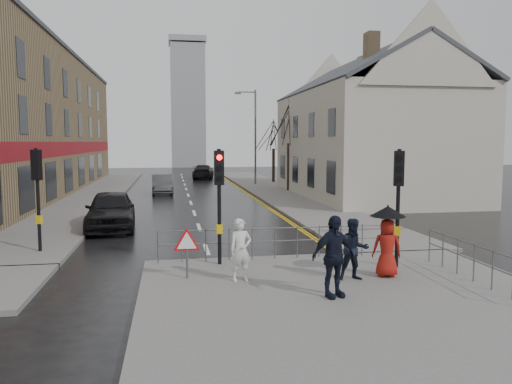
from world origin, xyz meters
name	(u,v)px	position (x,y,z in m)	size (l,w,h in m)	color
ground	(214,271)	(0.00, 0.00, 0.00)	(120.00, 120.00, 0.00)	black
near_pavement	(355,300)	(3.00, -3.50, 0.07)	(10.00, 9.00, 0.14)	#605E5B
left_pavement	(97,193)	(-6.50, 23.00, 0.07)	(4.00, 44.00, 0.14)	#605E5B
right_pavement	(268,188)	(6.50, 25.00, 0.07)	(4.00, 40.00, 0.14)	#605E5B
pavement_bridge_right	(381,241)	(6.50, 3.00, 0.07)	(4.00, 4.20, 0.14)	#605E5B
building_left_terrace	(7,123)	(-12.00, 22.00, 5.00)	(8.00, 42.00, 10.00)	#856C4C
building_right_cream	(367,126)	(12.00, 18.00, 4.78)	(9.00, 16.40, 10.10)	#B4AE9C
church_tower	(188,107)	(1.50, 62.00, 9.00)	(5.00, 5.00, 18.00)	gray
traffic_signal_near_left	(219,186)	(0.20, 0.20, 2.46)	(0.28, 0.27, 3.40)	black
traffic_signal_near_right	(398,187)	(5.20, -1.00, 2.46)	(0.34, 0.33, 3.40)	black
traffic_signal_far_left	(37,181)	(-5.50, 3.00, 2.46)	(0.34, 0.33, 3.40)	black
guard_railing_front	(275,236)	(1.95, 0.60, 0.86)	(7.14, 0.04, 1.00)	#595B5E
guard_railing_side	(474,255)	(6.50, -2.75, 0.84)	(0.04, 4.54, 1.00)	#595B5E
warning_sign	(187,245)	(-0.80, -1.21, 1.04)	(0.80, 0.07, 1.35)	#595B5E
street_lamp	(253,131)	(5.82, 28.00, 4.71)	(1.83, 0.25, 8.00)	#595B5E
tree_near	(289,123)	(7.50, 22.00, 5.14)	(2.40, 2.40, 6.58)	#2E2019
tree_far	(274,134)	(8.00, 30.00, 4.42)	(2.40, 2.40, 5.64)	#2E2019
pedestrian_a	(241,250)	(0.57, -1.66, 0.95)	(0.59, 0.39, 1.63)	silver
pedestrian_b	(354,249)	(3.49, -2.09, 0.95)	(0.79, 0.61, 1.62)	black
pedestrian_with_umbrella	(387,237)	(4.48, -1.92, 1.22)	(0.96, 0.96, 1.91)	maroon
pedestrian_d	(333,256)	(2.49, -3.38, 1.10)	(1.13, 0.47, 1.92)	black
car_parked	(111,210)	(-3.74, 7.64, 0.83)	(1.96, 4.88, 1.66)	black
car_mid	(162,184)	(-1.81, 22.42, 0.69)	(1.46, 4.20, 1.38)	#3D3F41
car_far	(203,172)	(2.09, 36.97, 0.71)	(2.00, 4.92, 1.43)	black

